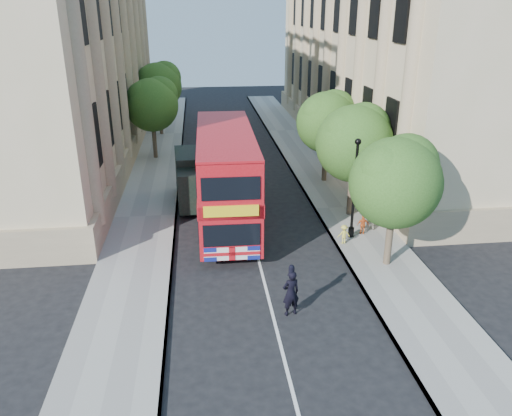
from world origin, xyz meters
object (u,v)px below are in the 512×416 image
object	(u,v)px
double_decker_bus	(226,175)
police_constable	(291,293)
woman_pedestrian	(369,216)
box_van	(195,180)
lamp_post	(354,193)

from	to	relation	value
double_decker_bus	police_constable	size ratio (longest dim) A/B	5.77
police_constable	woman_pedestrian	distance (m)	8.96
woman_pedestrian	box_van	bearing A→B (deg)	-43.68
police_constable	woman_pedestrian	world-z (taller)	police_constable
double_decker_bus	police_constable	bearing A→B (deg)	-77.29
double_decker_bus	woman_pedestrian	world-z (taller)	double_decker_bus
box_van	woman_pedestrian	distance (m)	10.43
box_van	woman_pedestrian	xyz separation A→B (m)	(9.03, -5.18, -0.57)
lamp_post	box_van	size ratio (longest dim) A/B	0.95
double_decker_bus	box_van	xyz separation A→B (m)	(-1.69, 3.15, -1.30)
lamp_post	double_decker_bus	bearing A→B (deg)	155.94
lamp_post	double_decker_bus	world-z (taller)	lamp_post
double_decker_bus	woman_pedestrian	size ratio (longest dim) A/B	6.97
box_van	woman_pedestrian	bearing A→B (deg)	-33.36
box_van	double_decker_bus	bearing A→B (deg)	-65.34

